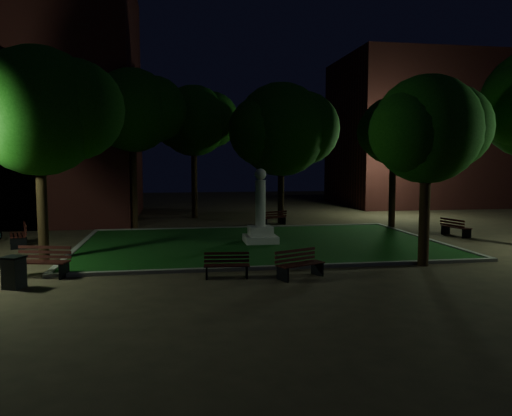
{
  "coord_description": "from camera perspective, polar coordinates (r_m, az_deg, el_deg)",
  "views": [
    {
      "loc": [
        -3.7,
        -19.08,
        3.55
      ],
      "look_at": [
        -0.36,
        1.0,
        1.67
      ],
      "focal_mm": 35.0,
      "sensor_mm": 36.0,
      "label": 1
    }
  ],
  "objects": [
    {
      "name": "ground",
      "position": [
        19.76,
        1.51,
        -5.08
      ],
      "size": [
        80.0,
        80.0,
        0.0
      ],
      "primitive_type": "plane",
      "color": "#433725"
    },
    {
      "name": "lawn",
      "position": [
        21.69,
        0.51,
        -4.04
      ],
      "size": [
        15.0,
        10.0,
        0.08
      ],
      "primitive_type": "cube",
      "color": "#0F3D0F",
      "rests_on": "ground"
    },
    {
      "name": "lawn_kerb",
      "position": [
        21.69,
        0.51,
        -3.99
      ],
      "size": [
        15.4,
        10.4,
        0.12
      ],
      "color": "slate",
      "rests_on": "ground"
    },
    {
      "name": "monument",
      "position": [
        21.56,
        0.51,
        -1.64
      ],
      "size": [
        1.4,
        1.4,
        3.2
      ],
      "color": "#A4A097",
      "rests_on": "lawn"
    },
    {
      "name": "building_far",
      "position": [
        44.77,
        19.77,
        8.1
      ],
      "size": [
        16.0,
        10.0,
        12.0
      ],
      "primitive_type": "cube",
      "color": "#55201C",
      "rests_on": "ground"
    },
    {
      "name": "tree_west",
      "position": [
        19.04,
        -23.32,
        10.1
      ],
      "size": [
        5.47,
        4.47,
        7.53
      ],
      "color": "black",
      "rests_on": "ground"
    },
    {
      "name": "tree_north_wl",
      "position": [
        27.71,
        -13.77,
        10.76
      ],
      "size": [
        5.44,
        4.44,
        8.5
      ],
      "color": "black",
      "rests_on": "ground"
    },
    {
      "name": "tree_north_er",
      "position": [
        29.07,
        3.14,
        8.94
      ],
      "size": [
        6.57,
        5.36,
        8.1
      ],
      "color": "black",
      "rests_on": "ground"
    },
    {
      "name": "tree_ne",
      "position": [
        28.35,
        15.63,
        8.48
      ],
      "size": [
        4.53,
        3.69,
        7.09
      ],
      "color": "black",
      "rests_on": "ground"
    },
    {
      "name": "tree_se",
      "position": [
        17.92,
        19.22,
        8.46
      ],
      "size": [
        4.47,
        3.65,
        6.47
      ],
      "color": "black",
      "rests_on": "ground"
    },
    {
      "name": "tree_nw",
      "position": [
        28.67,
        -25.78,
        9.52
      ],
      "size": [
        5.92,
        4.83,
        8.35
      ],
      "color": "black",
      "rests_on": "ground"
    },
    {
      "name": "tree_far_north",
      "position": [
        32.05,
        -6.96,
        9.85
      ],
      "size": [
        5.44,
        4.44,
        8.36
      ],
      "color": "black",
      "rests_on": "ground"
    },
    {
      "name": "lamppost_nw",
      "position": [
        31.23,
        -22.07,
        3.88
      ],
      "size": [
        1.18,
        0.28,
        4.27
      ],
      "color": "black",
      "rests_on": "ground"
    },
    {
      "name": "lamppost_ne",
      "position": [
        33.85,
        15.5,
        4.14
      ],
      "size": [
        1.18,
        0.28,
        4.26
      ],
      "color": "black",
      "rests_on": "ground"
    },
    {
      "name": "bench_near_left",
      "position": [
        15.48,
        -3.37,
        -6.63
      ],
      "size": [
        1.44,
        0.62,
        0.77
      ],
      "rotation": [
        0.0,
        0.0,
        -0.09
      ],
      "color": "black",
      "rests_on": "ground"
    },
    {
      "name": "bench_near_right",
      "position": [
        15.48,
        4.96,
        -6.47
      ],
      "size": [
        1.65,
        1.15,
        0.86
      ],
      "rotation": [
        0.0,
        0.0,
        0.44
      ],
      "color": "black",
      "rests_on": "ground"
    },
    {
      "name": "bench_west_near",
      "position": [
        16.9,
        -23.3,
        -5.76
      ],
      "size": [
        1.81,
        1.01,
        0.94
      ],
      "rotation": [
        0.0,
        0.0,
        -0.26
      ],
      "color": "black",
      "rests_on": "ground"
    },
    {
      "name": "bench_left_side",
      "position": [
        23.3,
        -25.4,
        -2.86
      ],
      "size": [
        1.14,
        1.89,
        0.98
      ],
      "rotation": [
        0.0,
        0.0,
        -1.26
      ],
      "color": "black",
      "rests_on": "ground"
    },
    {
      "name": "bench_right_side",
      "position": [
        25.8,
        21.79,
        -2.13
      ],
      "size": [
        0.87,
        1.62,
        0.85
      ],
      "rotation": [
        0.0,
        0.0,
        1.8
      ],
      "color": "black",
      "rests_on": "ground"
    },
    {
      "name": "bench_far_side",
      "position": [
        28.18,
        2.09,
        -1.19
      ],
      "size": [
        1.55,
        1.07,
        0.81
      ],
      "rotation": [
        0.0,
        0.0,
        3.57
      ],
      "color": "black",
      "rests_on": "ground"
    },
    {
      "name": "trash_bin",
      "position": [
        15.69,
        -25.94,
        -6.61
      ],
      "size": [
        0.71,
        0.71,
        0.92
      ],
      "color": "black",
      "rests_on": "ground"
    }
  ]
}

